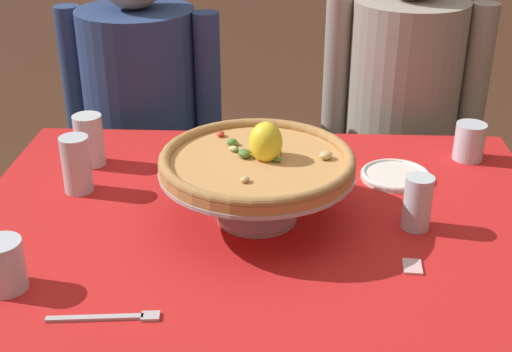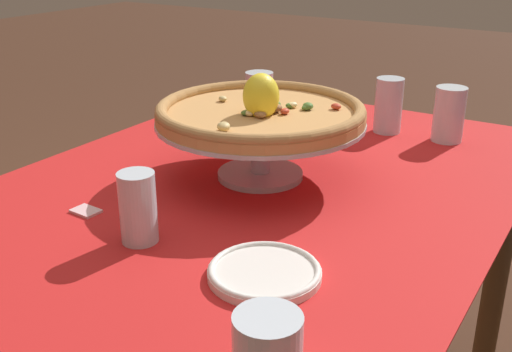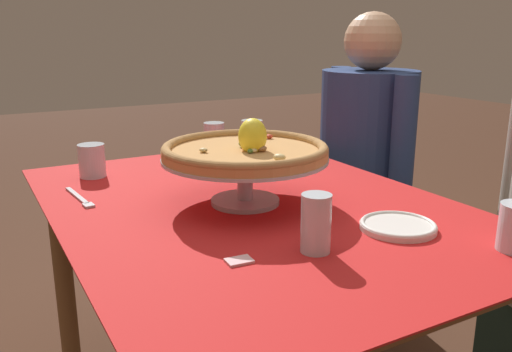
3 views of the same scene
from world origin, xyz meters
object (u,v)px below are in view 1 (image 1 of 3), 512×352
water_glass_side_left (77,167)px  sugar_packet (412,267)px  pizza (258,160)px  diner_right (399,137)px  water_glass_side_right (417,205)px  diner_left (144,133)px  side_plate (396,175)px  pizza_stand (257,181)px  water_glass_back_right (469,144)px  dinner_fork (110,317)px  water_glass_front_left (4,268)px  water_glass_back_left (90,143)px

water_glass_side_left → sugar_packet: size_ratio=2.70×
pizza → diner_right: 0.89m
water_glass_side_right → diner_left: bearing=134.1°
pizza → side_plate: pizza is taller
pizza_stand → diner_right: size_ratio=0.34×
side_plate → diner_right: size_ratio=0.14×
pizza_stand → water_glass_back_right: 0.62m
pizza_stand → sugar_packet: bearing=-29.8°
pizza → sugar_packet: 0.38m
water_glass_side_left → diner_right: bearing=37.1°
pizza → sugar_packet: size_ratio=8.22×
dinner_fork → diner_left: size_ratio=0.16×
sugar_packet → water_glass_back_right: bearing=66.9°
water_glass_front_left → side_plate: size_ratio=0.59×
pizza_stand → water_glass_front_left: bearing=-148.1°
diner_right → water_glass_back_right: bearing=-75.4°
pizza_stand → water_glass_back_left: (-0.43, 0.26, -0.04)m
pizza → water_glass_back_left: (-0.43, 0.25, -0.08)m
water_glass_back_left → diner_right: size_ratio=0.11×
water_glass_back_left → sugar_packet: (0.74, -0.43, -0.05)m
side_plate → diner_right: 0.56m
water_glass_side_left → side_plate: water_glass_side_left is taller
side_plate → diner_left: diner_left is taller
water_glass_front_left → diner_right: 1.35m
water_glass_back_left → dinner_fork: water_glass_back_left is taller
water_glass_side_left → water_glass_back_left: 0.15m
dinner_fork → water_glass_back_left: bearing=107.6°
water_glass_front_left → sugar_packet: water_glass_front_left is taller
side_plate → dinner_fork: (-0.56, -0.57, -0.01)m
water_glass_side_right → water_glass_back_right: (0.19, 0.35, -0.01)m
water_glass_back_left → sugar_packet: water_glass_back_left is taller
pizza_stand → dinner_fork: 0.44m
side_plate → sugar_packet: side_plate is taller
water_glass_back_left → water_glass_back_right: bearing=4.6°
pizza_stand → diner_left: diner_left is taller
dinner_fork → sugar_packet: bearing=18.6°
diner_left → water_glass_back_right: bearing=-23.7°
water_glass_back_right → sugar_packet: water_glass_back_right is taller
diner_right → pizza: bearing=-119.3°
water_glass_front_left → diner_left: bearing=87.5°
pizza → diner_right: size_ratio=0.34×
water_glass_back_left → side_plate: size_ratio=0.78×
side_plate → diner_left: (-0.73, 0.53, -0.13)m
dinner_fork → water_glass_side_right: bearing=30.5°
pizza → side_plate: 0.41m
water_glass_side_left → water_glass_side_right: bearing=-9.8°
pizza_stand → water_glass_side_right: pizza_stand is taller
water_glass_side_left → pizza_stand: bearing=-14.6°
pizza → diner_left: (-0.40, 0.74, -0.26)m
pizza_stand → dinner_fork: bearing=-123.3°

